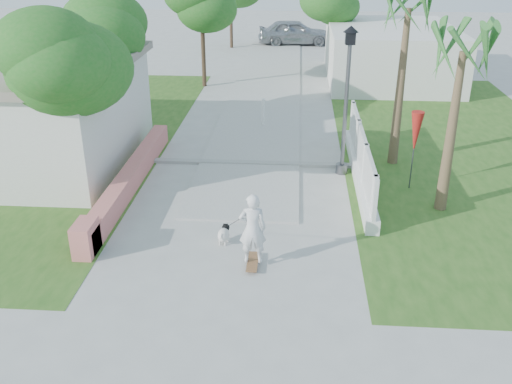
# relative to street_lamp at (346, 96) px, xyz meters

# --- Properties ---
(ground) EXTENTS (90.00, 90.00, 0.00)m
(ground) POSITION_rel_street_lamp_xyz_m (-2.90, -5.50, -2.43)
(ground) COLOR #B7B7B2
(ground) RESTS_ON ground
(path_strip) EXTENTS (3.20, 36.00, 0.06)m
(path_strip) POSITION_rel_street_lamp_xyz_m (-2.90, 14.50, -2.40)
(path_strip) COLOR #B7B7B2
(path_strip) RESTS_ON ground
(curb) EXTENTS (6.50, 0.25, 0.10)m
(curb) POSITION_rel_street_lamp_xyz_m (-2.90, 0.50, -2.38)
(curb) COLOR #999993
(curb) RESTS_ON ground
(grass_left) EXTENTS (8.00, 20.00, 0.01)m
(grass_left) POSITION_rel_street_lamp_xyz_m (-9.90, 2.50, -2.42)
(grass_left) COLOR #2A561B
(grass_left) RESTS_ON ground
(grass_right) EXTENTS (8.00, 20.00, 0.01)m
(grass_right) POSITION_rel_street_lamp_xyz_m (4.10, 2.50, -2.42)
(grass_right) COLOR #2A561B
(grass_right) RESTS_ON ground
(pink_wall) EXTENTS (0.45, 8.20, 0.80)m
(pink_wall) POSITION_rel_street_lamp_xyz_m (-6.20, -1.95, -2.11)
(pink_wall) COLOR #CB7267
(pink_wall) RESTS_ON ground
(lattice_fence) EXTENTS (0.35, 7.00, 1.50)m
(lattice_fence) POSITION_rel_street_lamp_xyz_m (0.50, -0.50, -1.88)
(lattice_fence) COLOR white
(lattice_fence) RESTS_ON ground
(building_right) EXTENTS (6.00, 8.00, 2.60)m
(building_right) POSITION_rel_street_lamp_xyz_m (3.10, 12.50, -1.13)
(building_right) COLOR silver
(building_right) RESTS_ON ground
(street_lamp) EXTENTS (0.44, 0.44, 4.44)m
(street_lamp) POSITION_rel_street_lamp_xyz_m (0.00, 0.00, 0.00)
(street_lamp) COLOR #59595E
(street_lamp) RESTS_ON ground
(bollard) EXTENTS (0.14, 0.14, 1.09)m
(bollard) POSITION_rel_street_lamp_xyz_m (-2.70, 4.50, -1.84)
(bollard) COLOR white
(bollard) RESTS_ON ground
(patio_umbrella) EXTENTS (0.36, 0.36, 2.30)m
(patio_umbrella) POSITION_rel_street_lamp_xyz_m (1.90, -1.00, -0.74)
(patio_umbrella) COLOR #59595E
(patio_umbrella) RESTS_ON ground
(tree_left_near) EXTENTS (3.60, 3.60, 5.28)m
(tree_left_near) POSITION_rel_street_lamp_xyz_m (-7.38, -2.52, 1.40)
(tree_left_near) COLOR #4C3826
(tree_left_near) RESTS_ON ground
(tree_left_mid) EXTENTS (3.20, 3.20, 4.85)m
(tree_left_mid) POSITION_rel_street_lamp_xyz_m (-8.38, 2.98, 1.07)
(tree_left_mid) COLOR #4C3826
(tree_left_mid) RESTS_ON ground
(tree_path_left) EXTENTS (3.40, 3.40, 5.23)m
(tree_path_left) POSITION_rel_street_lamp_xyz_m (-5.88, 10.48, 1.39)
(tree_path_left) COLOR #4C3826
(tree_path_left) RESTS_ON ground
(tree_path_right) EXTENTS (3.00, 3.00, 4.79)m
(tree_path_right) POSITION_rel_street_lamp_xyz_m (0.32, 14.48, 1.07)
(tree_path_right) COLOR #4C3826
(tree_path_right) RESTS_ON ground
(palm_far) EXTENTS (1.80, 1.80, 5.30)m
(palm_far) POSITION_rel_street_lamp_xyz_m (1.70, 1.00, 2.06)
(palm_far) COLOR brown
(palm_far) RESTS_ON ground
(palm_near) EXTENTS (1.80, 1.80, 4.70)m
(palm_near) POSITION_rel_street_lamp_xyz_m (2.50, -2.30, 1.53)
(palm_near) COLOR brown
(palm_near) RESTS_ON ground
(skateboarder) EXTENTS (1.09, 1.61, 1.75)m
(skateboarder) POSITION_rel_street_lamp_xyz_m (-2.61, -5.19, -1.61)
(skateboarder) COLOR brown
(skateboarder) RESTS_ON ground
(dog) EXTENTS (0.34, 0.62, 0.43)m
(dog) POSITION_rel_street_lamp_xyz_m (-3.10, -4.55, -2.19)
(dog) COLOR silver
(dog) RESTS_ON ground
(parked_car) EXTENTS (4.88, 2.38, 1.60)m
(parked_car) POSITION_rel_street_lamp_xyz_m (-1.70, 21.86, -1.62)
(parked_car) COLOR #9FA2A6
(parked_car) RESTS_ON ground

